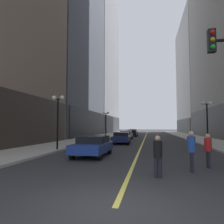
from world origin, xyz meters
The scene contains 17 objects.
ground_plane centered at (0.00, 35.00, 0.00)m, with size 200.00×200.00×0.00m, color #2D2D30.
sidewalk_left centered at (-8.25, 35.00, 0.07)m, with size 4.50×78.00×0.15m, color #ADA8A0.
sidewalk_right centered at (8.25, 35.00, 0.07)m, with size 4.50×78.00×0.15m, color #ADA8A0.
lane_centre_stripe centered at (0.00, 35.00, 0.00)m, with size 0.16×70.00×0.01m, color #E5D64C.
building_left_far centered at (-16.57, 60.00, 30.26)m, with size 12.33×26.00×60.70m.
building_right_far centered at (16.09, 60.00, 16.86)m, with size 11.39×26.00×33.88m.
car_blue centered at (-2.85, 8.33, 0.72)m, with size 1.97×4.19×1.32m.
car_navy centered at (-2.31, 18.54, 0.72)m, with size 2.03×4.23×1.32m.
car_silver centered at (-2.76, 26.69, 0.72)m, with size 1.88×4.55×1.32m.
car_black centered at (-2.49, 35.89, 0.72)m, with size 2.00×4.80×1.32m.
car_red centered at (-3.05, 44.90, 0.72)m, with size 1.98×4.80×1.32m.
pedestrian_in_blue_hoodie centered at (2.60, 4.49, 1.03)m, with size 0.38×0.38×1.75m.
pedestrian_in_red_jacket centered at (3.56, 5.60, 0.93)m, with size 0.35×0.35×1.61m.
pedestrian_in_black_coat centered at (1.14, 3.23, 0.93)m, with size 0.36×0.36×1.61m.
street_lamp_left_near centered at (-6.40, 10.61, 3.26)m, with size 1.06×0.36×4.43m.
street_lamp_left_far centered at (-6.40, 29.42, 3.26)m, with size 1.06×0.36×4.43m.
street_lamp_right_mid centered at (6.40, 16.76, 3.26)m, with size 1.06×0.36×4.43m.
Camera 1 is at (0.84, -5.07, 1.95)m, focal length 33.57 mm.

